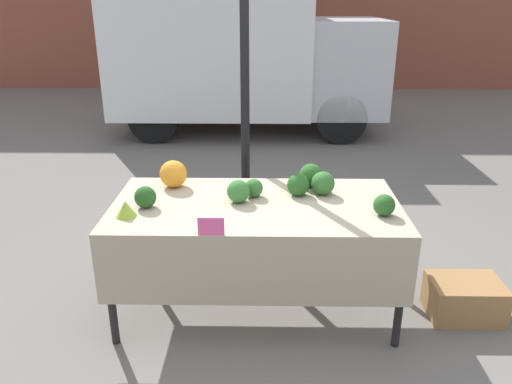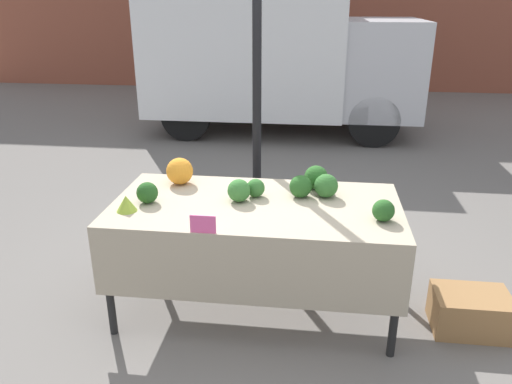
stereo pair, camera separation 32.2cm
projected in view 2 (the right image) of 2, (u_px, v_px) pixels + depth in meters
The scene contains 15 objects.
ground_plane at pixel (256, 305), 3.54m from camera, with size 40.00×40.00×0.00m, color slate.
tent_pole at pixel (257, 98), 3.87m from camera, with size 0.07×0.07×2.61m.
parked_truck at pixel (274, 53), 7.82m from camera, with size 4.13×2.06×2.27m.
market_table at pixel (255, 220), 3.23m from camera, with size 1.88×0.96×0.79m.
orange_cauliflower at pixel (180, 171), 3.56m from camera, with size 0.19×0.19×0.19m.
romanesco_head at pixel (126, 203), 3.12m from camera, with size 0.13×0.13×0.10m.
broccoli_head_0 at pixel (326, 186), 3.33m from camera, with size 0.16×0.16×0.16m.
broccoli_head_1 at pixel (239, 191), 3.26m from camera, with size 0.15×0.15×0.15m.
broccoli_head_2 at pixel (256, 188), 3.35m from camera, with size 0.12×0.12×0.12m.
broccoli_head_3 at pixel (301, 186), 3.34m from camera, with size 0.15×0.15×0.15m.
broccoli_head_4 at pixel (147, 193), 3.24m from camera, with size 0.14×0.14×0.14m.
broccoli_head_5 at pixel (316, 177), 3.48m from camera, with size 0.17×0.17×0.17m.
broccoli_head_6 at pixel (383, 210), 2.98m from camera, with size 0.13×0.13×0.13m.
price_sign at pixel (203, 224), 2.83m from camera, with size 0.15×0.01×0.11m.
produce_crate at pixel (470, 312), 3.25m from camera, with size 0.48×0.34×0.26m.
Camera 2 is at (0.37, -2.98, 2.05)m, focal length 35.00 mm.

